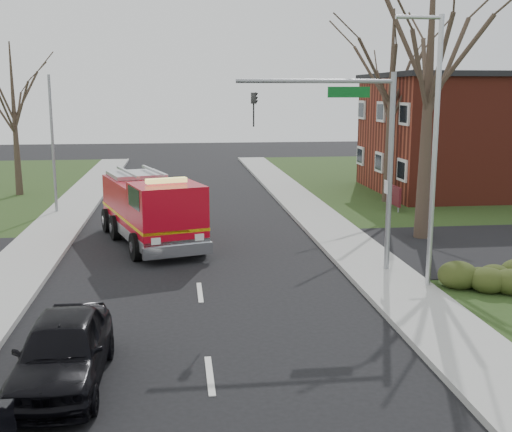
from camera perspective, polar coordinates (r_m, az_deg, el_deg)
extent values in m
plane|color=black|center=(20.21, -5.01, -6.81)|extent=(120.00, 120.00, 0.00)
cube|color=#999994|center=(21.30, 11.99, -5.87)|extent=(2.40, 80.00, 0.15)
cube|color=maroon|center=(42.17, 20.86, 6.66)|extent=(15.00, 10.00, 7.00)
cube|color=black|center=(42.09, 21.20, 11.54)|extent=(15.40, 10.40, 0.30)
cube|color=silver|center=(39.36, 10.90, 4.72)|extent=(0.12, 1.40, 1.20)
cube|color=#52131A|center=(34.03, 12.13, 1.85)|extent=(0.12, 2.00, 1.00)
cylinder|color=gray|center=(33.36, 12.54, 0.86)|extent=(0.08, 0.08, 0.90)
cylinder|color=gray|center=(34.85, 11.67, 1.33)|extent=(0.08, 0.08, 0.90)
ellipsoid|color=#2E3E16|center=(21.35, 20.07, -4.85)|extent=(2.80, 2.00, 0.90)
cone|color=#382C21|center=(27.19, 15.05, 10.28)|extent=(0.64, 0.64, 12.00)
cone|color=#382C21|center=(36.16, 11.86, 9.31)|extent=(0.56, 0.56, 10.50)
cone|color=#382C21|center=(40.39, -20.67, 7.93)|extent=(0.44, 0.44, 9.00)
cylinder|color=gray|center=(22.10, 11.82, 3.57)|extent=(0.18, 0.18, 6.80)
cylinder|color=gray|center=(21.23, 5.35, 11.85)|extent=(5.20, 0.14, 0.14)
cube|color=#0C591E|center=(21.48, 8.25, 10.84)|extent=(1.40, 0.06, 0.35)
imported|color=black|center=(20.89, -0.14, 10.95)|extent=(0.22, 0.18, 1.10)
cylinder|color=#B7BABF|center=(20.39, 15.58, 5.06)|extent=(0.16, 0.16, 8.40)
cylinder|color=#B7BABF|center=(20.15, 14.28, 16.75)|extent=(1.40, 0.12, 0.12)
cylinder|color=gray|center=(33.92, -17.61, 5.97)|extent=(0.14, 0.14, 7.00)
cube|color=#B20819|center=(27.79, -9.97, 1.13)|extent=(3.82, 5.48, 2.01)
cube|color=#B20819|center=(24.30, -7.90, 0.13)|extent=(3.10, 3.10, 2.30)
cube|color=#B7BABF|center=(26.84, -9.32, -0.97)|extent=(4.56, 7.87, 0.43)
cube|color=#E5B20C|center=(26.74, -9.35, 0.14)|extent=(4.57, 7.88, 0.11)
cube|color=black|center=(23.18, -7.22, 1.42)|extent=(2.12, 0.73, 0.81)
cube|color=#E5D866|center=(24.09, -7.98, 3.15)|extent=(1.56, 0.76, 0.17)
cylinder|color=black|center=(24.14, -10.61, -2.71)|extent=(0.63, 1.10, 1.05)
cylinder|color=black|center=(24.80, -5.01, -2.19)|extent=(0.63, 1.10, 1.05)
cylinder|color=black|center=(29.36, -13.08, -0.37)|extent=(0.63, 1.10, 1.05)
cylinder|color=black|center=(29.91, -8.40, 0.01)|extent=(0.63, 1.10, 1.05)
imported|color=black|center=(14.50, -16.79, -11.36)|extent=(1.87, 4.52, 1.53)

